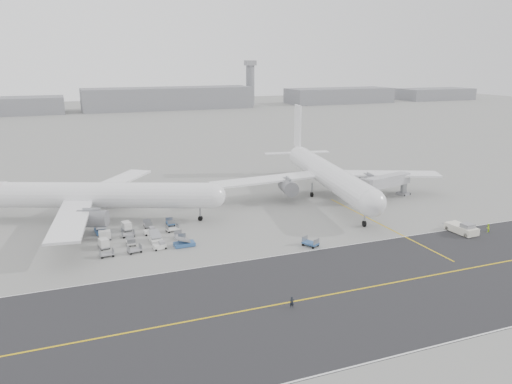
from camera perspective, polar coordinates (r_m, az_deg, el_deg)
name	(u,v)px	position (r m, az deg, el deg)	size (l,w,h in m)	color
ground	(250,255)	(84.83, -0.74, -7.17)	(700.00, 700.00, 0.00)	gray
taxiway	(328,295)	(71.92, 8.26, -11.56)	(220.00, 59.00, 0.03)	#2B2B2D
horizon_buildings	(154,109)	(340.05, -11.60, 9.23)	(520.00, 28.00, 28.00)	gray
control_tower	(250,82)	(362.18, -0.66, 12.44)	(7.00, 7.00, 31.25)	gray
airliner_a	(95,195)	(106.00, -17.95, -0.35)	(50.81, 49.78, 18.44)	white
airliner_b	(326,174)	(119.56, 8.03, 2.10)	(55.63, 56.67, 19.67)	white
pushback_tug	(462,229)	(102.34, 22.50, -3.88)	(3.29, 7.95, 2.25)	silver
jet_bridge	(386,182)	(120.58, 14.68, 1.07)	(15.57, 6.51, 5.82)	gray
gse_cluster	(142,239)	(94.06, -12.95, -5.30)	(20.34, 19.61, 1.81)	gray
stray_dolly	(310,246)	(88.98, 6.23, -6.18)	(1.70, 2.77, 1.70)	silver
ground_crew_a	(292,302)	(67.66, 4.13, -12.47)	(0.59, 0.39, 1.61)	black
ground_crew_b	(488,228)	(105.02, 24.97, -3.74)	(0.80, 0.62, 1.64)	#C8F91D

